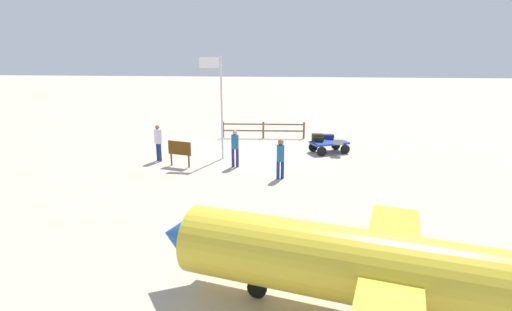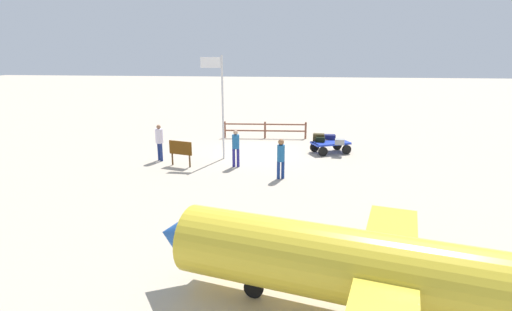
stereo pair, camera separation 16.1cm
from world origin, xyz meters
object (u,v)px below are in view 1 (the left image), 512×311
(suitcase_grey, at_px, (317,137))
(worker_lead, at_px, (280,156))
(flagpole, at_px, (219,98))
(suitcase_navy, at_px, (319,139))
(worker_trailing, at_px, (235,146))
(suitcase_dark, at_px, (338,142))
(luggage_cart, at_px, (329,145))
(worker_supervisor, at_px, (158,140))
(airplane_near, at_px, (375,269))
(suitcase_olive, at_px, (328,137))
(signboard, at_px, (180,150))

(suitcase_grey, relative_size, worker_lead, 0.36)
(worker_lead, relative_size, flagpole, 0.34)
(suitcase_navy, relative_size, worker_trailing, 0.30)
(suitcase_dark, distance_m, worker_trailing, 5.63)
(worker_trailing, height_order, flagpole, flagpole)
(luggage_cart, xyz_separation_m, worker_lead, (2.40, 4.63, 0.56))
(worker_supervisor, relative_size, airplane_near, 0.19)
(suitcase_olive, distance_m, worker_trailing, 5.92)
(suitcase_olive, relative_size, worker_supervisor, 0.34)
(suitcase_dark, relative_size, worker_trailing, 0.30)
(suitcase_grey, bearing_deg, suitcase_navy, 107.09)
(suitcase_navy, distance_m, suitcase_grey, 0.30)
(luggage_cart, bearing_deg, suitcase_grey, -23.16)
(suitcase_olive, relative_size, suitcase_navy, 1.17)
(airplane_near, bearing_deg, suitcase_dark, -92.92)
(airplane_near, bearing_deg, suitcase_navy, -88.84)
(luggage_cart, height_order, suitcase_dark, suitcase_dark)
(suitcase_grey, xyz_separation_m, flagpole, (4.91, 1.93, 2.24))
(suitcase_olive, height_order, signboard, signboard)
(suitcase_navy, bearing_deg, airplane_near, 91.16)
(luggage_cart, distance_m, airplane_near, 13.76)
(luggage_cart, distance_m, signboard, 7.84)
(suitcase_olive, distance_m, suitcase_grey, 0.75)
(signboard, bearing_deg, worker_trailing, -176.75)
(suitcase_dark, bearing_deg, flagpole, 11.31)
(worker_supervisor, bearing_deg, airplane_near, 125.84)
(suitcase_navy, relative_size, signboard, 0.43)
(suitcase_navy, bearing_deg, suitcase_grey, -72.91)
(flagpole, bearing_deg, airplane_near, 113.62)
(suitcase_navy, bearing_deg, signboard, 25.84)
(flagpole, bearing_deg, signboard, 43.67)
(suitcase_grey, xyz_separation_m, worker_trailing, (3.95, 3.34, 0.24))
(suitcase_dark, relative_size, worker_lead, 0.31)
(suitcase_dark, distance_m, signboard, 8.05)
(suitcase_navy, bearing_deg, suitcase_olive, -127.16)
(signboard, bearing_deg, suitcase_grey, -151.93)
(suitcase_olive, distance_m, suitcase_dark, 1.24)
(suitcase_olive, xyz_separation_m, airplane_near, (0.25, 14.42, 0.47))
(suitcase_grey, relative_size, worker_supervisor, 0.34)
(suitcase_navy, bearing_deg, worker_trailing, 37.18)
(luggage_cart, distance_m, suitcase_dark, 0.72)
(suitcase_dark, distance_m, flagpole, 6.49)
(luggage_cart, xyz_separation_m, suitcase_olive, (-0.01, -0.68, 0.29))
(luggage_cart, bearing_deg, worker_trailing, 34.09)
(worker_supervisor, bearing_deg, suitcase_grey, -161.19)
(worker_trailing, xyz_separation_m, signboard, (2.59, 0.15, -0.22))
(suitcase_navy, relative_size, airplane_near, 0.06)
(suitcase_olive, distance_m, suitcase_navy, 0.88)
(suitcase_grey, height_order, airplane_near, airplane_near)
(suitcase_dark, bearing_deg, airplane_near, 87.08)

